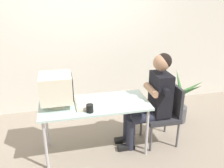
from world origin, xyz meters
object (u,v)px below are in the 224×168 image
(person_seated, at_px, (153,97))
(potted_plant, at_px, (180,102))
(keyboard, at_px, (82,103))
(office_chair, at_px, (165,111))
(crt_monitor, at_px, (56,88))
(desk_mug, at_px, (90,108))
(desk, at_px, (95,107))

(person_seated, xyz_separation_m, potted_plant, (0.68, 0.47, -0.37))
(keyboard, height_order, potted_plant, potted_plant)
(office_chair, relative_size, potted_plant, 1.02)
(potted_plant, bearing_deg, crt_monitor, -167.52)
(crt_monitor, distance_m, keyboard, 0.37)
(person_seated, relative_size, desk_mug, 13.59)
(desk, height_order, crt_monitor, crt_monitor)
(crt_monitor, bearing_deg, desk_mug, -33.79)
(desk, bearing_deg, desk_mug, -113.46)
(person_seated, bearing_deg, office_chair, 0.00)
(office_chair, xyz_separation_m, potted_plant, (0.49, 0.47, -0.13))
(desk, bearing_deg, office_chair, 0.04)
(office_chair, distance_m, desk_mug, 1.14)
(keyboard, distance_m, potted_plant, 1.75)
(keyboard, bearing_deg, potted_plant, 14.86)
(potted_plant, xyz_separation_m, desk_mug, (-1.58, -0.68, 0.42))
(person_seated, bearing_deg, desk_mug, -166.75)
(crt_monitor, bearing_deg, person_seated, -1.75)
(desk, height_order, keyboard, keyboard)
(desk, height_order, office_chair, office_chair)
(crt_monitor, relative_size, keyboard, 0.91)
(desk, relative_size, person_seated, 1.06)
(potted_plant, height_order, desk_mug, potted_plant)
(person_seated, relative_size, potted_plant, 1.57)
(desk, height_order, person_seated, person_seated)
(keyboard, xyz_separation_m, potted_plant, (1.65, 0.44, -0.38))
(desk, relative_size, office_chair, 1.63)
(keyboard, bearing_deg, person_seated, -1.94)
(crt_monitor, xyz_separation_m, keyboard, (0.30, -0.01, -0.22))
(crt_monitor, xyz_separation_m, desk_mug, (0.37, -0.25, -0.19))
(desk, bearing_deg, keyboard, 168.44)
(crt_monitor, xyz_separation_m, potted_plant, (1.95, 0.43, -0.61))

